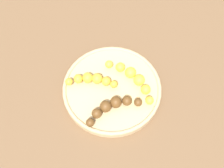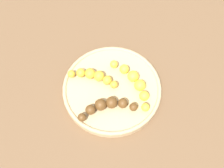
{
  "view_description": "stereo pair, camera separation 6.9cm",
  "coord_description": "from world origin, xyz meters",
  "px_view_note": "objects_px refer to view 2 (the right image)",
  "views": [
    {
      "loc": [
        0.3,
        -0.12,
        0.65
      ],
      "look_at": [
        0.0,
        0.0,
        0.04
      ],
      "focal_mm": 44.28,
      "sensor_mm": 36.0,
      "label": 1
    },
    {
      "loc": [
        0.32,
        -0.06,
        0.65
      ],
      "look_at": [
        0.0,
        0.0,
        0.04
      ],
      "focal_mm": 44.28,
      "sensor_mm": 36.0,
      "label": 2
    }
  ],
  "objects_px": {
    "fruit_bowl": "(112,89)",
    "banana_spotted": "(94,76)",
    "banana_overripe": "(107,106)",
    "banana_yellow": "(134,82)"
  },
  "relations": [
    {
      "from": "fruit_bowl",
      "to": "banana_overripe",
      "type": "bearing_deg",
      "value": -22.88
    },
    {
      "from": "banana_spotted",
      "to": "banana_overripe",
      "type": "height_order",
      "value": "banana_overripe"
    },
    {
      "from": "fruit_bowl",
      "to": "banana_overripe",
      "type": "xyz_separation_m",
      "value": [
        0.06,
        -0.02,
        0.02
      ]
    },
    {
      "from": "banana_overripe",
      "to": "fruit_bowl",
      "type": "bearing_deg",
      "value": -24.94
    },
    {
      "from": "fruit_bowl",
      "to": "banana_spotted",
      "type": "distance_m",
      "value": 0.06
    },
    {
      "from": "banana_yellow",
      "to": "banana_spotted",
      "type": "xyz_separation_m",
      "value": [
        -0.04,
        -0.1,
        -0.0
      ]
    },
    {
      "from": "fruit_bowl",
      "to": "banana_overripe",
      "type": "relative_size",
      "value": 1.74
    },
    {
      "from": "fruit_bowl",
      "to": "banana_overripe",
      "type": "height_order",
      "value": "banana_overripe"
    },
    {
      "from": "banana_yellow",
      "to": "banana_overripe",
      "type": "xyz_separation_m",
      "value": [
        0.05,
        -0.08,
        -0.0
      ]
    },
    {
      "from": "banana_spotted",
      "to": "banana_yellow",
      "type": "bearing_deg",
      "value": -81.71
    }
  ]
}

